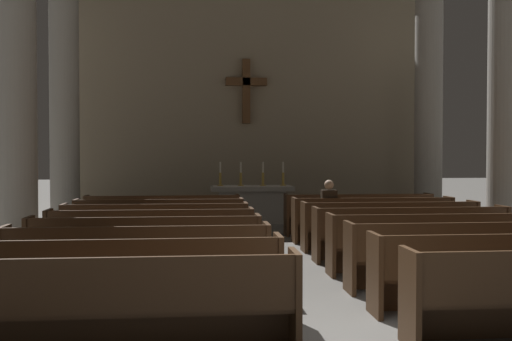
{
  "coord_description": "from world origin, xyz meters",
  "views": [
    {
      "loc": [
        -1.47,
        -5.6,
        1.85
      ],
      "look_at": [
        0.0,
        9.41,
        1.45
      ],
      "focal_mm": 42.4,
      "sensor_mm": 36.0,
      "label": 1
    }
  ],
  "objects_px": {
    "pew_left_row_3": "(138,261)",
    "candlestick_inner_left": "(241,178)",
    "pew_left_row_4": "(145,248)",
    "pew_right_row_4": "(437,243)",
    "pew_right_row_5": "(411,234)",
    "pew_right_row_8": "(358,214)",
    "candlestick_outer_left": "(220,178)",
    "pew_right_row_6": "(390,226)",
    "pew_left_row_8": "(163,216)",
    "pew_right_row_3": "(470,255)",
    "pew_left_row_2": "(128,279)",
    "column_right_second": "(507,94)",
    "column_right_third": "(428,109)",
    "pew_left_row_1": "(113,305)",
    "pew_right_row_7": "(373,219)",
    "lone_worshipper": "(328,210)",
    "pew_left_row_6": "(156,229)",
    "candlestick_inner_right": "(263,178)",
    "column_left_second": "(16,89)",
    "candlestick_outer_right": "(283,178)",
    "altar": "(252,203)",
    "pew_left_row_5": "(151,237)",
    "column_left_third": "(64,106)",
    "pew_left_row_7": "(160,222)"
  },
  "relations": [
    {
      "from": "pew_left_row_6",
      "to": "pew_right_row_4",
      "type": "height_order",
      "value": "same"
    },
    {
      "from": "pew_left_row_8",
      "to": "pew_left_row_7",
      "type": "bearing_deg",
      "value": -90.0
    },
    {
      "from": "candlestick_outer_right",
      "to": "pew_left_row_3",
      "type": "bearing_deg",
      "value": -110.36
    },
    {
      "from": "pew_left_row_2",
      "to": "candlestick_outer_right",
      "type": "relative_size",
      "value": 5.3
    },
    {
      "from": "pew_left_row_3",
      "to": "column_left_second",
      "type": "height_order",
      "value": "column_left_second"
    },
    {
      "from": "pew_left_row_3",
      "to": "pew_right_row_5",
      "type": "distance_m",
      "value": 5.02
    },
    {
      "from": "pew_right_row_3",
      "to": "candlestick_inner_left",
      "type": "relative_size",
      "value": 5.3
    },
    {
      "from": "pew_left_row_4",
      "to": "pew_right_row_4",
      "type": "relative_size",
      "value": 1.0
    },
    {
      "from": "pew_right_row_6",
      "to": "column_right_second",
      "type": "bearing_deg",
      "value": 13.58
    },
    {
      "from": "pew_left_row_2",
      "to": "pew_right_row_4",
      "type": "distance_m",
      "value": 5.02
    },
    {
      "from": "pew_right_row_8",
      "to": "candlestick_inner_right",
      "type": "xyz_separation_m",
      "value": [
        -1.93,
        2.58,
        0.74
      ]
    },
    {
      "from": "pew_left_row_6",
      "to": "pew_left_row_2",
      "type": "bearing_deg",
      "value": -90.0
    },
    {
      "from": "candlestick_outer_left",
      "to": "pew_right_row_6",
      "type": "bearing_deg",
      "value": -57.67
    },
    {
      "from": "pew_right_row_5",
      "to": "pew_left_row_3",
      "type": "bearing_deg",
      "value": -152.85
    },
    {
      "from": "pew_left_row_2",
      "to": "pew_left_row_5",
      "type": "xyz_separation_m",
      "value": [
        0.0,
        3.44,
        0.0
      ]
    },
    {
      "from": "pew_right_row_4",
      "to": "candlestick_inner_right",
      "type": "bearing_deg",
      "value": 105.1
    },
    {
      "from": "pew_left_row_6",
      "to": "pew_right_row_4",
      "type": "relative_size",
      "value": 1.0
    },
    {
      "from": "pew_right_row_7",
      "to": "lone_worshipper",
      "type": "xyz_separation_m",
      "value": [
        -0.96,
        0.04,
        0.22
      ]
    },
    {
      "from": "pew_right_row_8",
      "to": "column_right_second",
      "type": "relative_size",
      "value": 0.53
    },
    {
      "from": "pew_right_row_5",
      "to": "pew_right_row_8",
      "type": "xyz_separation_m",
      "value": [
        0.0,
        3.44,
        0.0
      ]
    },
    {
      "from": "pew_right_row_8",
      "to": "pew_left_row_6",
      "type": "bearing_deg",
      "value": -152.85
    },
    {
      "from": "pew_left_row_4",
      "to": "pew_left_row_8",
      "type": "relative_size",
      "value": 1.0
    },
    {
      "from": "column_right_third",
      "to": "candlestick_inner_left",
      "type": "xyz_separation_m",
      "value": [
        -5.2,
        0.01,
        -1.89
      ]
    },
    {
      "from": "pew_left_row_4",
      "to": "altar",
      "type": "xyz_separation_m",
      "value": [
        2.23,
        7.16,
        0.06
      ]
    },
    {
      "from": "pew_left_row_8",
      "to": "column_left_third",
      "type": "xyz_separation_m",
      "value": [
        -2.67,
        2.57,
        2.63
      ]
    },
    {
      "from": "candlestick_outer_left",
      "to": "lone_worshipper",
      "type": "relative_size",
      "value": 0.49
    },
    {
      "from": "candlestick_inner_left",
      "to": "candlestick_inner_right",
      "type": "relative_size",
      "value": 1.0
    },
    {
      "from": "pew_left_row_4",
      "to": "pew_right_row_3",
      "type": "bearing_deg",
      "value": -14.38
    },
    {
      "from": "pew_right_row_7",
      "to": "candlestick_outer_right",
      "type": "distance_m",
      "value": 4.04
    },
    {
      "from": "pew_left_row_6",
      "to": "column_right_second",
      "type": "height_order",
      "value": "column_right_second"
    },
    {
      "from": "candlestick_inner_right",
      "to": "lone_worshipper",
      "type": "height_order",
      "value": "candlestick_inner_right"
    },
    {
      "from": "pew_left_row_3",
      "to": "pew_right_row_7",
      "type": "relative_size",
      "value": 1.0
    },
    {
      "from": "column_left_second",
      "to": "column_right_third",
      "type": "distance_m",
      "value": 10.67
    },
    {
      "from": "pew_right_row_8",
      "to": "column_right_third",
      "type": "bearing_deg",
      "value": 43.98
    },
    {
      "from": "pew_left_row_1",
      "to": "pew_right_row_3",
      "type": "relative_size",
      "value": 1.0
    },
    {
      "from": "candlestick_inner_left",
      "to": "candlestick_inner_right",
      "type": "bearing_deg",
      "value": 0.0
    },
    {
      "from": "pew_left_row_7",
      "to": "pew_right_row_4",
      "type": "bearing_deg",
      "value": -37.57
    },
    {
      "from": "column_right_third",
      "to": "altar",
      "type": "distance_m",
      "value": 5.53
    },
    {
      "from": "column_left_second",
      "to": "candlestick_outer_left",
      "type": "xyz_separation_m",
      "value": [
        4.05,
        4.23,
        -1.89
      ]
    },
    {
      "from": "pew_left_row_6",
      "to": "pew_left_row_1",
      "type": "bearing_deg",
      "value": -90.0
    },
    {
      "from": "pew_right_row_6",
      "to": "candlestick_inner_left",
      "type": "relative_size",
      "value": 5.3
    },
    {
      "from": "pew_left_row_3",
      "to": "candlestick_inner_left",
      "type": "distance_m",
      "value": 8.56
    },
    {
      "from": "column_right_second",
      "to": "altar",
      "type": "height_order",
      "value": "column_right_second"
    },
    {
      "from": "pew_left_row_8",
      "to": "pew_left_row_6",
      "type": "bearing_deg",
      "value": -90.0
    },
    {
      "from": "pew_left_row_2",
      "to": "column_right_second",
      "type": "xyz_separation_m",
      "value": [
        7.13,
        5.22,
        2.63
      ]
    },
    {
      "from": "pew_left_row_8",
      "to": "candlestick_outer_right",
      "type": "bearing_deg",
      "value": 39.94
    },
    {
      "from": "pew_right_row_8",
      "to": "column_right_third",
      "type": "xyz_separation_m",
      "value": [
        2.67,
        2.57,
        2.63
      ]
    },
    {
      "from": "altar",
      "to": "column_right_second",
      "type": "bearing_deg",
      "value": -40.79
    },
    {
      "from": "pew_right_row_3",
      "to": "pew_right_row_4",
      "type": "distance_m",
      "value": 1.15
    },
    {
      "from": "pew_right_row_8",
      "to": "lone_worshipper",
      "type": "distance_m",
      "value": 1.48
    }
  ]
}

